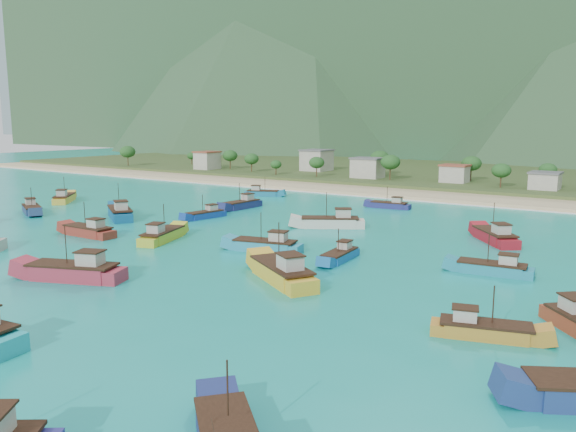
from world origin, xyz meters
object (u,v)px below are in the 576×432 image
Objects in this scene: boat_2 at (483,331)px; boat_5 at (266,246)px; boat_14 at (262,194)px; boat_25 at (242,205)px; boat_17 at (120,214)px; boat_9 at (390,206)px; boat_12 at (495,237)px; boat_8 at (331,223)px; boat_24 at (340,256)px; boat_7 at (162,236)px; boat_13 at (32,210)px; boat_23 at (282,274)px; boat_26 at (64,199)px; boat_18 at (75,273)px; boat_10 at (493,269)px; boat_16 at (89,232)px; boat_11 at (206,215)px.

boat_5 is (-36.29, 16.57, 0.18)m from boat_2.
boat_14 is 21.94m from boat_25.
boat_5 is 43.12m from boat_25.
boat_5 is at bearing -66.62° from boat_17.
boat_9 is 0.83× the size of boat_12.
boat_24 is (13.31, -20.74, -0.35)m from boat_8.
boat_7 is (-18.37, -3.54, 0.02)m from boat_5.
boat_9 is 0.88× the size of boat_13.
boat_5 is 62.28m from boat_13.
boat_23 reaches higher than boat_14.
boat_23 reaches higher than boat_26.
boat_25 is (-19.59, 56.85, -0.18)m from boat_18.
boat_10 is at bearing -172.00° from boat_24.
boat_10 is 20.16m from boat_24.
boat_25 reaches higher than boat_13.
boat_7 is 1.30× the size of boat_24.
boat_16 is at bearing 147.21° from boat_9.
boat_2 is 0.85× the size of boat_5.
boat_17 is at bearing 157.27° from boat_12.
boat_10 is at bearing 160.36° from boat_25.
boat_17 is at bearing -10.73° from boat_24.
boat_17 is 1.46× the size of boat_24.
boat_5 is 1.00× the size of boat_12.
boat_8 is 47.32m from boat_14.
boat_5 is at bearing 136.50° from boat_25.
boat_18 is (-10.15, -25.63, 0.18)m from boat_5.
boat_10 is at bearing -74.85° from boat_18.
boat_2 is 1.08× the size of boat_24.
boat_9 is at bearing -15.84° from boat_26.
boat_26 is at bearing 103.69° from boat_23.
boat_9 is (-38.63, 66.51, -0.00)m from boat_2.
boat_25 is at bearing 118.44° from boat_9.
boat_5 is 0.87× the size of boat_17.
boat_11 is at bearing -39.97° from boat_26.
boat_25 reaches higher than boat_2.
boat_13 is at bearing 155.50° from boat_7.
boat_8 is at bearing 175.75° from boat_9.
boat_13 is at bearing 86.38° from boat_10.
boat_9 is 77.65m from boat_26.
boat_17 is at bearing 136.62° from boat_7.
boat_8 is 48.55m from boat_18.
boat_18 is at bearing 138.08° from boat_8.
boat_8 is 29.63m from boat_25.
boat_18 is 1.47× the size of boat_24.
boat_8 is at bearing -36.39° from boat_17.
boat_17 is (20.62, 6.29, 0.27)m from boat_13.
boat_2 is at bearing 161.41° from boat_11.
boat_26 is (-40.03, 22.63, 0.04)m from boat_16.
boat_9 is 37.78m from boat_12.
boat_7 is 23.57m from boat_18.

